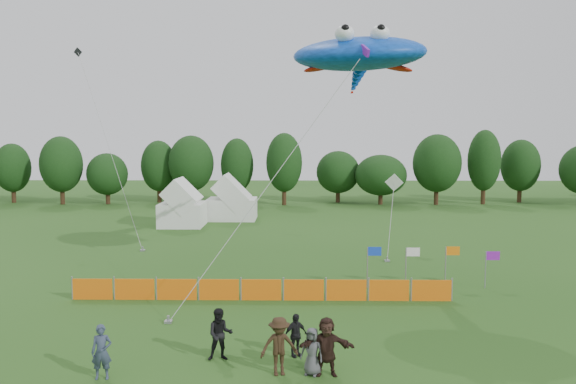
{
  "coord_description": "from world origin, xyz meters",
  "views": [
    {
      "loc": [
        0.37,
        -19.14,
        7.67
      ],
      "look_at": [
        0.0,
        6.0,
        5.2
      ],
      "focal_mm": 35.0,
      "sensor_mm": 36.0,
      "label": 1
    }
  ],
  "objects_px": {
    "tent_left": "(182,207)",
    "spectator_f": "(327,347)",
    "barrier_fence": "(261,290)",
    "stingray_kite": "(358,56)",
    "spectator_a": "(102,352)",
    "spectator_d": "(295,335)",
    "spectator_e": "(312,351)",
    "spectator_c": "(279,346)",
    "spectator_b": "(220,334)",
    "tent_right": "(232,202)"
  },
  "relations": [
    {
      "from": "barrier_fence",
      "to": "spectator_f",
      "type": "distance_m",
      "value": 8.74
    },
    {
      "from": "spectator_a",
      "to": "spectator_d",
      "type": "xyz_separation_m",
      "value": [
        6.15,
        1.93,
        -0.12
      ]
    },
    {
      "from": "barrier_fence",
      "to": "spectator_b",
      "type": "height_order",
      "value": "spectator_b"
    },
    {
      "from": "barrier_fence",
      "to": "stingray_kite",
      "type": "distance_m",
      "value": 12.77
    },
    {
      "from": "tent_left",
      "to": "spectator_d",
      "type": "relative_size",
      "value": 2.46
    },
    {
      "from": "tent_left",
      "to": "tent_right",
      "type": "xyz_separation_m",
      "value": [
        3.83,
        3.98,
        -0.05
      ]
    },
    {
      "from": "spectator_e",
      "to": "stingray_kite",
      "type": "distance_m",
      "value": 16.33
    },
    {
      "from": "barrier_fence",
      "to": "stingray_kite",
      "type": "height_order",
      "value": "stingray_kite"
    },
    {
      "from": "barrier_fence",
      "to": "spectator_c",
      "type": "relative_size",
      "value": 9.37
    },
    {
      "from": "tent_left",
      "to": "stingray_kite",
      "type": "distance_m",
      "value": 24.81
    },
    {
      "from": "barrier_fence",
      "to": "tent_right",
      "type": "bearing_deg",
      "value": 99.48
    },
    {
      "from": "tent_right",
      "to": "spectator_c",
      "type": "relative_size",
      "value": 2.39
    },
    {
      "from": "tent_right",
      "to": "spectator_a",
      "type": "relative_size",
      "value": 2.6
    },
    {
      "from": "tent_right",
      "to": "barrier_fence",
      "type": "relative_size",
      "value": 0.26
    },
    {
      "from": "tent_right",
      "to": "spectator_e",
      "type": "xyz_separation_m",
      "value": [
        6.5,
        -34.27,
        -0.85
      ]
    },
    {
      "from": "tent_left",
      "to": "spectator_e",
      "type": "relative_size",
      "value": 2.42
    },
    {
      "from": "spectator_c",
      "to": "spectator_d",
      "type": "distance_m",
      "value": 1.64
    },
    {
      "from": "tent_left",
      "to": "spectator_a",
      "type": "relative_size",
      "value": 2.14
    },
    {
      "from": "barrier_fence",
      "to": "spectator_d",
      "type": "relative_size",
      "value": 11.71
    },
    {
      "from": "tent_left",
      "to": "spectator_e",
      "type": "bearing_deg",
      "value": -71.16
    },
    {
      "from": "spectator_a",
      "to": "spectator_e",
      "type": "relative_size",
      "value": 1.13
    },
    {
      "from": "spectator_a",
      "to": "spectator_d",
      "type": "height_order",
      "value": "spectator_a"
    },
    {
      "from": "spectator_d",
      "to": "spectator_c",
      "type": "bearing_deg",
      "value": -139.66
    },
    {
      "from": "spectator_a",
      "to": "spectator_c",
      "type": "height_order",
      "value": "spectator_c"
    },
    {
      "from": "barrier_fence",
      "to": "spectator_d",
      "type": "distance_m",
      "value": 6.96
    },
    {
      "from": "spectator_c",
      "to": "stingray_kite",
      "type": "height_order",
      "value": "stingray_kite"
    },
    {
      "from": "spectator_b",
      "to": "spectator_d",
      "type": "relative_size",
      "value": 1.18
    },
    {
      "from": "barrier_fence",
      "to": "spectator_a",
      "type": "xyz_separation_m",
      "value": [
        -4.53,
        -8.69,
        0.38
      ]
    },
    {
      "from": "tent_left",
      "to": "spectator_d",
      "type": "xyz_separation_m",
      "value": [
        9.79,
        -28.77,
        -0.91
      ]
    },
    {
      "from": "tent_left",
      "to": "stingray_kite",
      "type": "height_order",
      "value": "stingray_kite"
    },
    {
      "from": "spectator_c",
      "to": "barrier_fence",
      "type": "bearing_deg",
      "value": 86.19
    },
    {
      "from": "tent_left",
      "to": "spectator_f",
      "type": "xyz_separation_m",
      "value": [
        10.8,
        -30.33,
        -0.72
      ]
    },
    {
      "from": "spectator_c",
      "to": "tent_left",
      "type": "bearing_deg",
      "value": 95.65
    },
    {
      "from": "spectator_d",
      "to": "spectator_f",
      "type": "relative_size",
      "value": 0.8
    },
    {
      "from": "tent_right",
      "to": "spectator_b",
      "type": "bearing_deg",
      "value": -84.18
    },
    {
      "from": "spectator_f",
      "to": "spectator_b",
      "type": "bearing_deg",
      "value": 162.2
    },
    {
      "from": "tent_right",
      "to": "spectator_a",
      "type": "height_order",
      "value": "tent_right"
    },
    {
      "from": "barrier_fence",
      "to": "stingray_kite",
      "type": "bearing_deg",
      "value": 35.76
    },
    {
      "from": "barrier_fence",
      "to": "spectator_e",
      "type": "bearing_deg",
      "value": -75.38
    },
    {
      "from": "tent_left",
      "to": "spectator_b",
      "type": "height_order",
      "value": "tent_left"
    },
    {
      "from": "spectator_a",
      "to": "stingray_kite",
      "type": "xyz_separation_m",
      "value": [
        9.35,
        12.16,
        10.93
      ]
    },
    {
      "from": "tent_left",
      "to": "spectator_b",
      "type": "xyz_separation_m",
      "value": [
        7.2,
        -29.13,
        -0.77
      ]
    },
    {
      "from": "spectator_d",
      "to": "spectator_f",
      "type": "distance_m",
      "value": 1.87
    },
    {
      "from": "tent_left",
      "to": "barrier_fence",
      "type": "relative_size",
      "value": 0.21
    },
    {
      "from": "spectator_d",
      "to": "spectator_e",
      "type": "relative_size",
      "value": 0.99
    },
    {
      "from": "tent_left",
      "to": "barrier_fence",
      "type": "distance_m",
      "value": 23.51
    },
    {
      "from": "tent_right",
      "to": "spectator_b",
      "type": "relative_size",
      "value": 2.53
    },
    {
      "from": "spectator_e",
      "to": "tent_right",
      "type": "bearing_deg",
      "value": 122.82
    },
    {
      "from": "spectator_d",
      "to": "spectator_e",
      "type": "xyz_separation_m",
      "value": [
        0.54,
        -1.52,
        0.01
      ]
    },
    {
      "from": "spectator_d",
      "to": "tent_right",
      "type": "bearing_deg",
      "value": 69.28
    }
  ]
}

